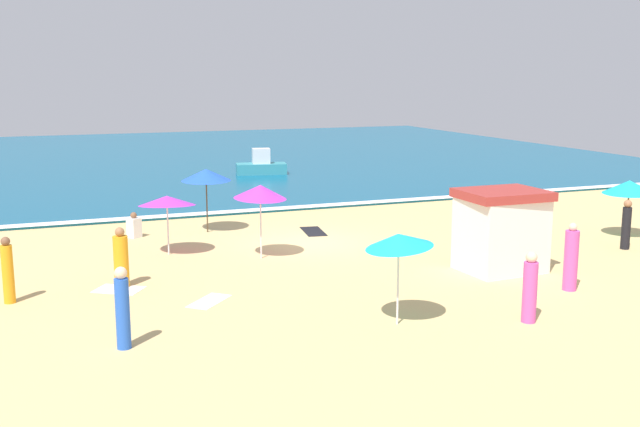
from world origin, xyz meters
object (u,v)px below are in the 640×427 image
(small_boat_0, at_px, (261,166))
(beachgoer_6, at_px, (134,227))
(beachgoer_2, at_px, (8,271))
(lifeguard_cabana, at_px, (501,230))
(beachgoer_5, at_px, (571,259))
(beach_umbrella_1, at_px, (629,187))
(beach_umbrella_5, at_px, (206,175))
(beachgoer_4, at_px, (530,289))
(beach_umbrella_4, at_px, (167,201))
(beach_umbrella_3, at_px, (399,241))
(beach_umbrella_2, at_px, (260,192))
(beachgoer_7, at_px, (626,225))
(beachgoer_3, at_px, (121,260))
(beachgoer_0, at_px, (122,309))

(small_boat_0, bearing_deg, beachgoer_6, -122.42)
(beachgoer_2, bearing_deg, beachgoer_6, 59.34)
(lifeguard_cabana, height_order, beachgoer_5, lifeguard_cabana)
(beachgoer_5, bearing_deg, small_boat_0, 92.51)
(beach_umbrella_1, distance_m, beach_umbrella_5, 15.03)
(lifeguard_cabana, bearing_deg, beachgoer_6, 138.00)
(beachgoer_2, distance_m, beachgoer_4, 12.85)
(beachgoer_4, relative_size, beachgoer_6, 1.85)
(beach_umbrella_4, bearing_deg, beach_umbrella_3, -66.78)
(beach_umbrella_1, xyz_separation_m, beachgoer_5, (-6.25, -4.62, -0.96))
(beach_umbrella_4, relative_size, beachgoer_6, 2.45)
(beach_umbrella_4, relative_size, beachgoer_4, 1.32)
(beach_umbrella_2, relative_size, beachgoer_6, 2.60)
(beach_umbrella_1, xyz_separation_m, beachgoer_2, (-20.26, -0.41, -0.99))
(beachgoer_5, distance_m, beachgoer_7, 5.89)
(lifeguard_cabana, height_order, beach_umbrella_4, lifeguard_cabana)
(beachgoer_3, relative_size, small_boat_0, 0.55)
(beach_umbrella_2, relative_size, beachgoer_7, 1.44)
(beachgoer_3, bearing_deg, beachgoer_4, -37.13)
(beach_umbrella_4, height_order, beachgoer_0, beach_umbrella_4)
(beachgoer_5, height_order, beachgoer_7, beachgoer_5)
(lifeguard_cabana, relative_size, beachgoer_5, 1.30)
(beachgoer_3, distance_m, beachgoer_4, 10.70)
(beach_umbrella_5, xyz_separation_m, beachgoer_5, (7.40, -10.90, -1.26))
(beachgoer_5, bearing_deg, beach_umbrella_1, 36.47)
(beachgoer_0, relative_size, small_boat_0, 0.59)
(beachgoer_2, xyz_separation_m, beachgoer_7, (18.93, -0.96, -0.02))
(beach_umbrella_2, relative_size, beachgoer_2, 1.39)
(beachgoer_5, bearing_deg, beach_umbrella_3, -171.62)
(beachgoer_5, bearing_deg, beachgoer_3, 157.36)
(beach_umbrella_2, height_order, beachgoer_2, beach_umbrella_2)
(beachgoer_3, bearing_deg, beach_umbrella_5, 58.78)
(beach_umbrella_2, xyz_separation_m, beach_umbrella_4, (-2.63, 1.55, -0.36))
(beachgoer_5, relative_size, small_boat_0, 0.61)
(beach_umbrella_1, relative_size, beach_umbrella_5, 0.95)
(beach_umbrella_2, height_order, beachgoer_6, beach_umbrella_2)
(beach_umbrella_1, height_order, beachgoer_7, beach_umbrella_1)
(lifeguard_cabana, bearing_deg, beachgoer_2, 172.37)
(beachgoer_3, distance_m, beachgoer_7, 16.16)
(beach_umbrella_4, height_order, beachgoer_7, beach_umbrella_4)
(beach_umbrella_4, relative_size, beach_umbrella_5, 0.96)
(beachgoer_0, height_order, beachgoer_2, beachgoer_0)
(beach_umbrella_1, height_order, beachgoer_3, beach_umbrella_1)
(beachgoer_4, bearing_deg, beachgoer_5, 34.13)
(lifeguard_cabana, xyz_separation_m, beachgoer_2, (-13.44, 1.80, -0.40))
(beachgoer_7, bearing_deg, lifeguard_cabana, -171.31)
(beach_umbrella_3, distance_m, beachgoer_2, 9.88)
(beachgoer_3, height_order, beachgoer_7, beachgoer_3)
(lifeguard_cabana, height_order, beachgoer_3, lifeguard_cabana)
(lifeguard_cabana, height_order, beach_umbrella_3, lifeguard_cabana)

